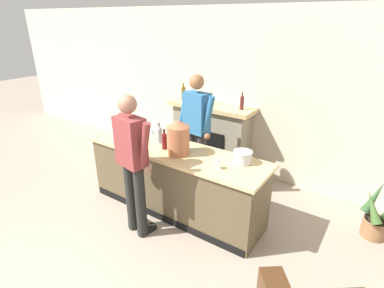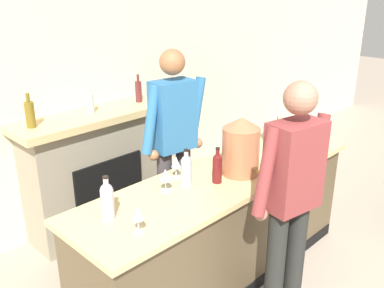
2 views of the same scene
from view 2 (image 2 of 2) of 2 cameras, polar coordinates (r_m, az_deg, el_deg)
wall_back_panel at (r=4.39m, az=-12.84°, el=7.54°), size 12.00×0.07×2.75m
bar_counter at (r=3.57m, az=3.94°, el=-10.98°), size 2.61×0.73×0.94m
fireplace_stone at (r=4.31m, az=-12.69°, el=-3.47°), size 1.52×0.52×1.50m
potted_plant_corner at (r=5.93m, az=12.34°, el=-0.23°), size 0.40×0.47×0.71m
person_customer at (r=2.90m, az=12.98°, el=-7.42°), size 0.65×0.35×1.80m
person_bartender at (r=3.65m, az=-2.43°, el=-0.27°), size 0.65×0.34×1.85m
copper_dispenser at (r=3.30m, az=6.53°, el=-0.24°), size 0.30×0.33×0.46m
ice_bucket_steel at (r=4.09m, az=10.99°, el=1.41°), size 0.23×0.23×0.15m
wine_bottle_cabernet_heavy at (r=2.75m, az=-11.24°, el=-7.29°), size 0.08×0.08×0.30m
wine_bottle_rose_blush at (r=3.18m, az=3.39°, el=-3.06°), size 0.07×0.07×0.28m
wine_bottle_riesling_slim at (r=3.13m, az=-0.77°, el=-3.37°), size 0.08×0.08×0.28m
wine_glass_by_dispenser at (r=3.79m, az=13.30°, el=0.16°), size 0.08×0.08×0.15m
wine_glass_near_bucket at (r=3.24m, az=-2.15°, el=-2.49°), size 0.07×0.07×0.18m
wine_glass_front_left at (r=2.58m, az=-7.23°, el=-9.34°), size 0.07×0.07×0.17m
wine_glass_mid_counter at (r=3.05m, az=-3.56°, el=-4.23°), size 0.09×0.09×0.17m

